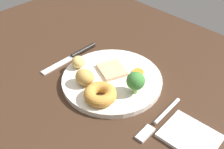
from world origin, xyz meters
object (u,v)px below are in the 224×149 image
Objects in this scene: roast_potato_right at (85,77)px; broccoli_floret at (136,81)px; knife at (74,55)px; folded_napkin at (190,137)px; dinner_plate at (112,80)px; yorkshire_pudding at (101,95)px; roast_potato_left at (78,62)px; fork at (159,120)px; meat_slice_main at (112,70)px; carrot_coin_front at (139,73)px.

roast_potato_right is 12.31cm from broccoli_floret.
knife is at bearing -27.48° from roast_potato_right.
knife is at bearing -1.99° from folded_napkin.
dinner_plate reaches higher than folded_napkin.
yorkshire_pudding is 2.05× the size of roast_potato_left.
roast_potato_right is 19.90cm from fork.
broccoli_floret is at bearing 169.11° from meat_slice_main.
knife is (22.80, -0.15, -4.32)cm from broccoli_floret.
roast_potato_right is at bearing 82.18° from meat_slice_main.
dinner_plate is 23.50cm from folded_napkin.
meat_slice_main is (1.88, -1.87, 1.10)cm from dinner_plate.
roast_potato_left is 1.28× the size of carrot_coin_front.
broccoli_floret is at bearing -117.62° from yorkshire_pudding.
folded_napkin is at bearing 173.23° from meat_slice_main.
folded_napkin is (-19.69, -6.00, -2.36)cm from yorkshire_pudding.
carrot_coin_front is at bearing -125.83° from fork.
knife is (12.27, -6.38, -2.96)cm from roast_potato_right.
meat_slice_main is 1.26× the size of broccoli_floret.
dinner_plate is at bearing -100.86° from fork.
roast_potato_left reaches higher than knife.
roast_potato_left is (13.18, -4.16, 0.14)cm from yorkshire_pudding.
meat_slice_main is 6.81cm from carrot_coin_front.
knife is at bearing -28.55° from roast_potato_left.
yorkshire_pudding is 2.61× the size of carrot_coin_front.
meat_slice_main is at bearing -147.22° from roast_potato_left.
roast_potato_right is at bearing -8.10° from yorkshire_pudding.
carrot_coin_front is at bearing -143.78° from meat_slice_main.
fork is (-18.12, 3.88, -1.41)cm from meat_slice_main.
knife is (15.25, -0.20, -0.25)cm from dinner_plate.
carrot_coin_front reaches higher than fork.
knife is (31.50, -2.22, 0.06)cm from fork.
knife is (18.87, 5.69, -1.25)cm from carrot_coin_front.
folded_napkin is at bearing 160.50° from carrot_coin_front.
fork is (-12.63, 7.90, -1.31)cm from carrot_coin_front.
yorkshire_pudding is 13.07cm from carrot_coin_front.
broccoli_floret is (-3.76, -7.19, 2.01)cm from yorkshire_pudding.
yorkshire_pudding is at bearing 171.90° from roast_potato_right.
carrot_coin_front is at bearing -89.27° from yorkshire_pudding.
dinner_plate is at bearing 87.93° from knife.
dinner_plate is at bearing -62.11° from yorkshire_pudding.
carrot_coin_front is 21.10cm from folded_napkin.
roast_potato_left is at bearing -26.48° from roast_potato_right.
meat_slice_main is 8.28cm from roast_potato_right.
yorkshire_pudding is 1.60× the size of roast_potato_right.
roast_potato_left is at bearing 32.78° from meat_slice_main.
knife is 38.75cm from folded_napkin.
carrot_coin_front is (-6.60, -12.07, -1.71)cm from roast_potato_right.
fork reaches higher than folded_napkin.
broccoli_floret is at bearing -169.85° from roast_potato_left.
dinner_plate is 5.31× the size of roast_potato_right.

